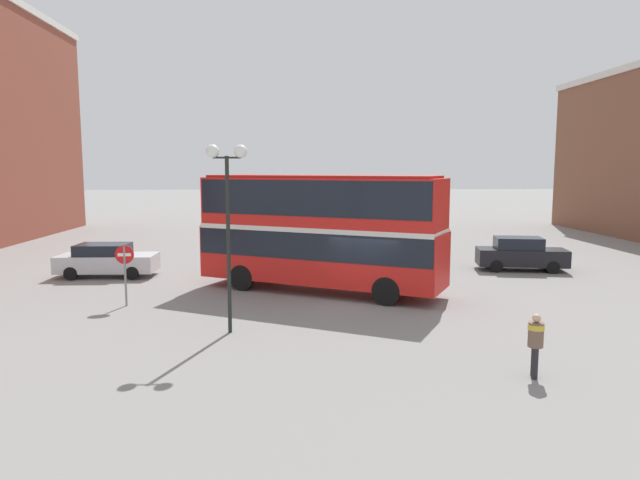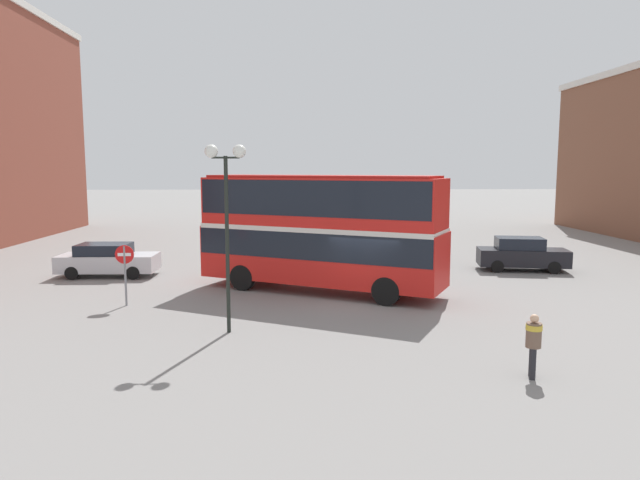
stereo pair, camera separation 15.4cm
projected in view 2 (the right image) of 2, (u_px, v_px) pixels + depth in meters
ground_plane at (361, 301)px, 22.00m from camera, size 240.00×240.00×0.00m
double_decker_bus at (320, 226)px, 23.42m from camera, size 10.24×7.00×4.83m
pedestrian_foreground at (534, 339)px, 13.86m from camera, size 0.49×0.49×1.60m
parked_car_kerb_near at (108, 260)px, 27.07m from camera, size 4.55×1.97×1.56m
parked_car_kerb_far at (522, 254)px, 28.59m from camera, size 4.56×2.44×1.68m
parked_car_side_street at (292, 239)px, 35.27m from camera, size 4.66×2.57×1.55m
street_lamp_twin_globe at (226, 187)px, 17.31m from camera, size 1.24×0.40×5.82m
no_entry_sign at (125, 264)px, 21.15m from camera, size 0.69×0.08×2.28m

